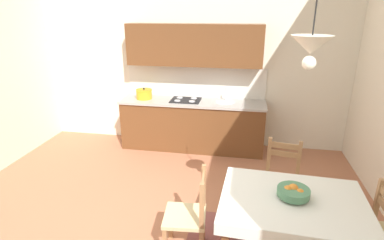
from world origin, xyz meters
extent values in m
cube|color=silver|center=(0.00, 2.89, 2.09)|extent=(6.15, 0.12, 4.17)
cube|color=brown|center=(0.08, 2.52, 0.43)|extent=(2.53, 0.60, 0.86)
cube|color=#ADA8A3|center=(0.08, 2.51, 0.88)|extent=(2.56, 0.63, 0.04)
cube|color=silver|center=(0.08, 2.82, 1.18)|extent=(2.53, 0.01, 0.55)
cube|color=brown|center=(0.08, 2.65, 1.85)|extent=(2.33, 0.34, 0.70)
cube|color=black|center=(0.08, 2.25, 0.04)|extent=(2.49, 0.02, 0.09)
cylinder|color=silver|center=(0.65, 2.52, 0.90)|extent=(0.34, 0.34, 0.02)
cylinder|color=silver|center=(0.65, 2.66, 1.01)|extent=(0.02, 0.02, 0.22)
cube|color=black|center=(-0.04, 2.52, 0.91)|extent=(0.52, 0.42, 0.01)
cylinder|color=silver|center=(-0.17, 2.42, 0.92)|extent=(0.11, 0.11, 0.01)
cylinder|color=silver|center=(0.09, 2.42, 0.92)|extent=(0.11, 0.11, 0.01)
cylinder|color=silver|center=(-0.17, 2.62, 0.92)|extent=(0.11, 0.11, 0.01)
cylinder|color=silver|center=(0.09, 2.62, 0.92)|extent=(0.11, 0.11, 0.01)
cylinder|color=gold|center=(-0.80, 2.50, 0.98)|extent=(0.28, 0.28, 0.15)
cylinder|color=gold|center=(-0.80, 2.50, 1.06)|extent=(0.29, 0.29, 0.02)
sphere|color=black|center=(-0.80, 2.50, 1.08)|extent=(0.04, 0.04, 0.04)
cube|color=brown|center=(1.49, -0.07, 0.74)|extent=(1.32, 0.99, 0.02)
cube|color=brown|center=(0.94, 0.36, 0.36)|extent=(0.07, 0.07, 0.73)
cube|color=brown|center=(2.09, 0.30, 0.36)|extent=(0.07, 0.07, 0.73)
cube|color=silver|center=(1.49, -0.07, 0.75)|extent=(1.38, 1.06, 0.00)
cube|color=silver|center=(1.52, 0.42, 0.69)|extent=(1.33, 0.07, 0.12)
cube|color=silver|center=(0.83, -0.04, 0.69)|extent=(0.06, 0.99, 0.12)
cube|color=silver|center=(2.16, -0.11, 0.69)|extent=(0.06, 0.99, 0.12)
cube|color=#D1BC89|center=(0.46, -0.07, 0.43)|extent=(0.46, 0.46, 0.04)
cube|color=#A3754C|center=(0.26, 0.09, 0.21)|extent=(0.05, 0.05, 0.41)
cube|color=#A3754C|center=(0.65, -0.23, 0.46)|extent=(0.05, 0.05, 0.93)
cube|color=#A3754C|center=(0.62, 0.12, 0.46)|extent=(0.05, 0.05, 0.93)
cube|color=#A3754C|center=(0.64, -0.05, 0.84)|extent=(0.05, 0.32, 0.07)
cube|color=#A3754C|center=(0.64, -0.05, 0.74)|extent=(0.05, 0.32, 0.07)
cube|color=#A3754C|center=(2.30, 0.14, 0.46)|extent=(0.04, 0.04, 0.93)
cube|color=#D1BC89|center=(1.48, 0.77, 0.43)|extent=(0.48, 0.48, 0.04)
cube|color=#A3754C|center=(1.63, 0.56, 0.21)|extent=(0.05, 0.05, 0.41)
cube|color=#A3754C|center=(1.27, 0.62, 0.21)|extent=(0.05, 0.05, 0.41)
cube|color=#A3754C|center=(1.69, 0.92, 0.46)|extent=(0.05, 0.05, 0.93)
cube|color=#A3754C|center=(1.33, 0.98, 0.46)|extent=(0.05, 0.05, 0.93)
cube|color=#A3754C|center=(1.51, 0.95, 0.84)|extent=(0.32, 0.08, 0.07)
cube|color=#A3754C|center=(1.51, 0.95, 0.74)|extent=(0.32, 0.08, 0.07)
cylinder|color=#4C7F5B|center=(1.49, -0.04, 0.77)|extent=(0.17, 0.17, 0.02)
cylinder|color=#4C7F5B|center=(1.49, -0.04, 0.81)|extent=(0.30, 0.30, 0.07)
sphere|color=orange|center=(1.44, -0.03, 0.82)|extent=(0.09, 0.09, 0.09)
sphere|color=orange|center=(1.54, -0.06, 0.82)|extent=(0.08, 0.08, 0.08)
sphere|color=orange|center=(1.49, -0.01, 0.83)|extent=(0.10, 0.10, 0.10)
cone|color=silver|center=(1.47, -0.11, 2.16)|extent=(0.32, 0.32, 0.14)
sphere|color=white|center=(1.47, -0.11, 2.02)|extent=(0.11, 0.11, 0.11)
camera|label=1|loc=(0.99, -2.65, 2.41)|focal=28.89mm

